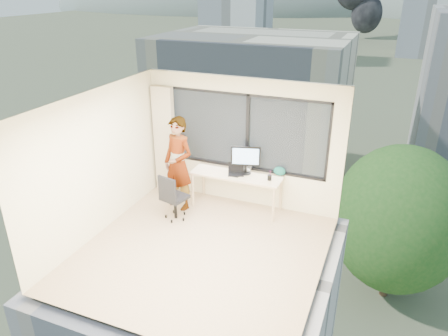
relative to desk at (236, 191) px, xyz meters
The scene contains 23 objects.
floor 1.70m from the desk, 90.00° to the right, with size 4.00×4.00×0.01m, color tan.
ceiling 2.78m from the desk, 90.00° to the right, with size 4.00×4.00×0.01m, color white.
wall_front 3.78m from the desk, 90.00° to the right, with size 4.00×0.01×2.60m, color #EDE9B7.
wall_left 2.76m from the desk, 140.31° to the right, with size 0.01×4.00×2.60m, color #EDE9B7.
wall_right 2.76m from the desk, 39.69° to the right, with size 0.01×4.00×2.60m, color #EDE9B7.
window_wall 1.20m from the desk, 81.63° to the left, with size 3.30×0.16×1.55m, color black, non-canonical shape.
curtain 1.90m from the desk, behind, with size 0.45×0.14×2.30m, color beige.
desk is the anchor object (origin of this frame).
chair 1.27m from the desk, 138.23° to the right, with size 0.49×0.49×0.96m, color black, non-canonical shape.
person 1.28m from the desk, 160.12° to the right, with size 0.69×0.45×1.90m, color #2D2D33.
monitor 0.69m from the desk, 30.79° to the left, with size 0.58×0.12×0.58m, color black, non-canonical shape.
game_console 0.49m from the desk, 75.31° to the left, with size 0.28×0.24×0.07m, color white.
laptop 0.48m from the desk, 93.70° to the right, with size 0.31×0.33×0.20m, color black, non-canonical shape.
cellphone 0.41m from the desk, 77.53° to the right, with size 0.11×0.05×0.01m, color black.
pen_cup 0.80m from the desk, ahead, with size 0.08×0.08×0.10m, color black.
handbag 0.96m from the desk, 17.29° to the left, with size 0.24×0.12×0.18m, color #0B4637.
exterior_ground 119.21m from the desk, 90.00° to the left, with size 400.00×400.00×0.04m, color #515B3D.
near_bldg_a 30.64m from the desk, 107.62° to the left, with size 16.00×12.00×14.00m, color beige.
far_tower_a 99.69m from the desk, 110.55° to the left, with size 14.00×14.00×28.00m, color silver.
far_tower_d 160.05m from the desk, 112.02° to the left, with size 16.00×14.00×22.00m, color silver.
hill_a 340.51m from the desk, 110.65° to the left, with size 288.00×216.00×90.00m, color slate.
tree_a 27.88m from the desk, 128.19° to the left, with size 7.00×7.00×8.00m, color #23551C, non-canonical shape.
tree_b 19.51m from the desk, 76.24° to the left, with size 7.60×7.60×9.00m, color #23551C, non-canonical shape.
Camera 1 is at (2.62, -5.43, 4.25)m, focal length 33.82 mm.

